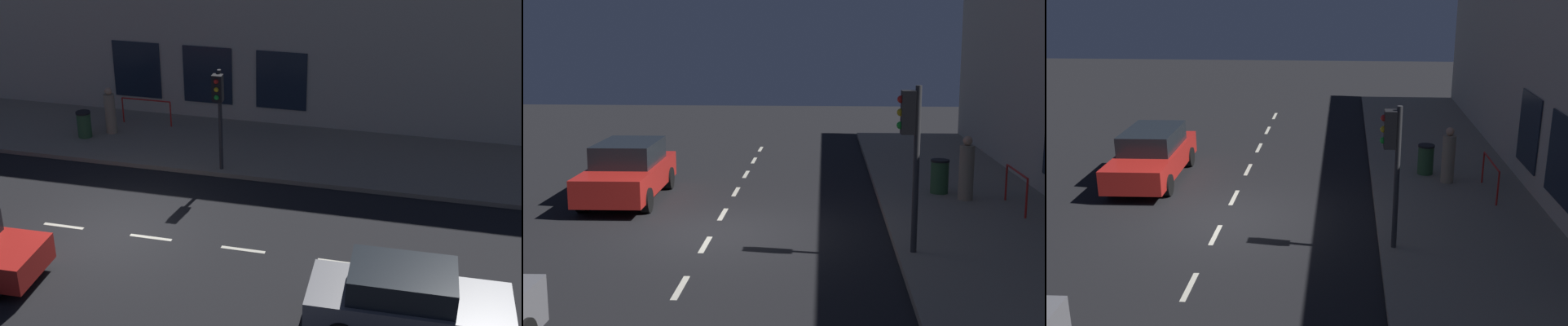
{
  "view_description": "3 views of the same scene",
  "coord_description": "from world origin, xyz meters",
  "views": [
    {
      "loc": [
        -15.62,
        -7.89,
        10.19
      ],
      "look_at": [
        0.99,
        -3.84,
        2.11
      ],
      "focal_mm": 49.54,
      "sensor_mm": 36.0,
      "label": 1
    },
    {
      "loc": [
        2.51,
        -15.16,
        4.35
      ],
      "look_at": [
        1.71,
        -1.35,
        1.86
      ],
      "focal_mm": 47.78,
      "sensor_mm": 36.0,
      "label": 2
    },
    {
      "loc": [
        3.12,
        -14.61,
        6.21
      ],
      "look_at": [
        2.3,
        -1.45,
        2.05
      ],
      "focal_mm": 41.83,
      "sensor_mm": 36.0,
      "label": 3
    }
  ],
  "objects": [
    {
      "name": "ground_plane",
      "position": [
        0.0,
        0.0,
        0.0
      ],
      "size": [
        60.0,
        60.0,
        0.0
      ],
      "primitive_type": "plane",
      "color": "black"
    },
    {
      "name": "sidewalk",
      "position": [
        6.25,
        0.0,
        0.07
      ],
      "size": [
        4.5,
        32.0,
        0.15
      ],
      "color": "gray",
      "rests_on": "ground"
    },
    {
      "name": "building_facade",
      "position": [
        8.8,
        0.0,
        3.24
      ],
      "size": [
        0.65,
        32.0,
        6.49
      ],
      "color": "beige",
      "rests_on": "ground"
    },
    {
      "name": "lane_centre_line",
      "position": [
        0.0,
        -1.0,
        0.0
      ],
      "size": [
        0.12,
        27.2,
        0.01
      ],
      "color": "beige",
      "rests_on": "ground"
    },
    {
      "name": "traffic_light",
      "position": [
        4.19,
        -1.73,
        2.51
      ],
      "size": [
        0.47,
        0.32,
        3.32
      ],
      "color": "#2D2D30",
      "rests_on": "sidewalk"
    },
    {
      "name": "parked_car_0",
      "position": [
        -2.36,
        -7.93,
        0.79
      ],
      "size": [
        1.97,
        4.43,
        1.58
      ],
      "rotation": [
        0.0,
        0.0,
        3.16
      ],
      "color": "slate",
      "rests_on": "ground"
    },
    {
      "name": "pedestrian_0",
      "position": [
        6.26,
        2.95,
        0.93
      ],
      "size": [
        0.54,
        0.54,
        1.7
      ],
      "rotation": [
        0.0,
        0.0,
        0.58
      ],
      "color": "gray",
      "rests_on": "sidewalk"
    },
    {
      "name": "trash_bin",
      "position": [
        5.7,
        3.71,
        0.62
      ],
      "size": [
        0.51,
        0.51,
        0.93
      ],
      "color": "#2D5633",
      "rests_on": "sidewalk"
    },
    {
      "name": "red_railing",
      "position": [
        7.3,
        2.01,
        0.86
      ],
      "size": [
        0.05,
        1.91,
        0.97
      ],
      "color": "red",
      "rests_on": "sidewalk"
    }
  ]
}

